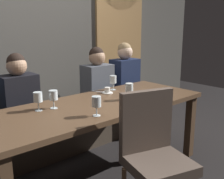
# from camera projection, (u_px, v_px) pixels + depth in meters

# --- Properties ---
(ground) EXTENTS (9.00, 9.00, 0.00)m
(ground) POSITION_uv_depth(u_px,v_px,m) (99.00, 174.00, 2.79)
(ground) COLOR black
(back_wall_tiled) EXTENTS (6.00, 0.12, 3.00)m
(back_wall_tiled) POSITION_uv_depth(u_px,v_px,m) (33.00, 21.00, 3.33)
(back_wall_tiled) COLOR #4C4944
(back_wall_tiled) RESTS_ON ground
(arched_door) EXTENTS (0.90, 0.05, 2.55)m
(arched_door) POSITION_uv_depth(u_px,v_px,m) (120.00, 30.00, 4.18)
(arched_door) COLOR olive
(arched_door) RESTS_ON ground
(dining_table) EXTENTS (2.20, 0.84, 0.74)m
(dining_table) POSITION_uv_depth(u_px,v_px,m) (98.00, 112.00, 2.64)
(dining_table) COLOR #493422
(dining_table) RESTS_ON ground
(banquette_bench) EXTENTS (2.50, 0.44, 0.45)m
(banquette_bench) POSITION_uv_depth(u_px,v_px,m) (61.00, 133.00, 3.25)
(banquette_bench) COLOR #40352A
(banquette_bench) RESTS_ON ground
(chair_near_side) EXTENTS (0.55, 0.55, 0.98)m
(chair_near_side) POSITION_uv_depth(u_px,v_px,m) (153.00, 148.00, 2.10)
(chair_near_side) COLOR brown
(chair_near_side) RESTS_ON ground
(diner_bearded) EXTENTS (0.36, 0.24, 0.74)m
(diner_bearded) POSITION_uv_depth(u_px,v_px,m) (19.00, 92.00, 2.83)
(diner_bearded) COLOR black
(diner_bearded) RESTS_ON banquette_bench
(diner_far_end) EXTENTS (0.36, 0.24, 0.74)m
(diner_far_end) POSITION_uv_depth(u_px,v_px,m) (97.00, 79.00, 3.46)
(diner_far_end) COLOR #4C515B
(diner_far_end) RESTS_ON banquette_bench
(diner_near_end) EXTENTS (0.36, 0.24, 0.77)m
(diner_near_end) POSITION_uv_depth(u_px,v_px,m) (125.00, 73.00, 3.75)
(diner_near_end) COLOR #192342
(diner_near_end) RESTS_ON banquette_bench
(wine_glass_end_left) EXTENTS (0.08, 0.08, 0.16)m
(wine_glass_end_left) POSITION_uv_depth(u_px,v_px,m) (113.00, 80.00, 3.11)
(wine_glass_end_left) COLOR silver
(wine_glass_end_left) RESTS_ON dining_table
(wine_glass_far_right) EXTENTS (0.08, 0.08, 0.16)m
(wine_glass_far_right) POSITION_uv_depth(u_px,v_px,m) (96.00, 102.00, 2.24)
(wine_glass_far_right) COLOR silver
(wine_glass_far_right) RESTS_ON dining_table
(wine_glass_near_left) EXTENTS (0.08, 0.08, 0.16)m
(wine_glass_near_left) POSITION_uv_depth(u_px,v_px,m) (129.00, 88.00, 2.72)
(wine_glass_near_left) COLOR silver
(wine_glass_near_left) RESTS_ON dining_table
(wine_glass_center_back) EXTENTS (0.08, 0.08, 0.16)m
(wine_glass_center_back) POSITION_uv_depth(u_px,v_px,m) (38.00, 98.00, 2.37)
(wine_glass_center_back) COLOR silver
(wine_glass_center_back) RESTS_ON dining_table
(wine_glass_center_front) EXTENTS (0.08, 0.08, 0.16)m
(wine_glass_center_front) POSITION_uv_depth(u_px,v_px,m) (53.00, 96.00, 2.44)
(wine_glass_center_front) COLOR silver
(wine_glass_center_front) RESTS_ON dining_table
(espresso_cup) EXTENTS (0.12, 0.12, 0.06)m
(espresso_cup) POSITION_uv_depth(u_px,v_px,m) (107.00, 91.00, 2.99)
(espresso_cup) COLOR white
(espresso_cup) RESTS_ON dining_table
(fork_on_table) EXTENTS (0.08, 0.16, 0.01)m
(fork_on_table) POSITION_uv_depth(u_px,v_px,m) (98.00, 92.00, 3.04)
(fork_on_table) COLOR silver
(fork_on_table) RESTS_ON dining_table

